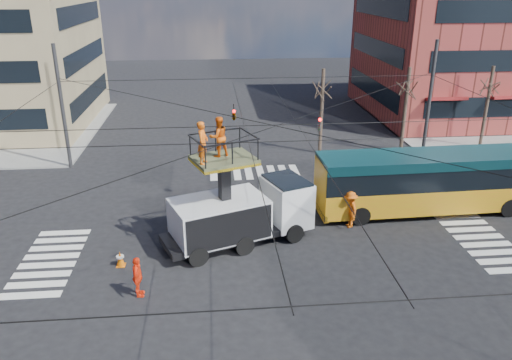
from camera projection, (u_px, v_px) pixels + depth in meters
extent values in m
plane|color=black|center=(274.00, 250.00, 22.88)|extent=(120.00, 120.00, 0.00)
cube|color=slate|center=(480.00, 120.00, 44.05)|extent=(18.00, 18.00, 0.12)
cube|color=black|center=(90.00, 95.00, 43.08)|extent=(0.12, 13.60, 1.50)
cube|color=black|center=(86.00, 55.00, 41.84)|extent=(0.12, 13.60, 1.50)
cube|color=black|center=(80.00, 14.00, 40.60)|extent=(0.12, 13.60, 1.50)
cube|color=maroon|center=(486.00, 35.00, 44.33)|extent=(20.00, 16.00, 14.00)
cube|color=black|center=(372.00, 88.00, 45.17)|extent=(0.12, 13.60, 1.58)
cube|color=black|center=(376.00, 48.00, 43.87)|extent=(0.12, 13.60, 1.57)
cube|color=black|center=(380.00, 6.00, 42.56)|extent=(0.12, 13.60, 1.57)
cylinder|color=#2D2D30|center=(429.00, 101.00, 33.50)|extent=(0.24, 0.24, 8.00)
cylinder|color=#2D2D30|center=(62.00, 108.00, 31.46)|extent=(0.24, 0.24, 8.00)
cylinder|color=black|center=(252.00, 78.00, 31.85)|extent=(24.00, 0.03, 0.03)
cylinder|color=black|center=(355.00, 303.00, 9.67)|extent=(24.00, 0.03, 0.03)
cylinder|color=black|center=(276.00, 126.00, 20.68)|extent=(24.02, 24.02, 0.03)
cylinder|color=black|center=(276.00, 126.00, 20.68)|extent=(24.02, 24.02, 0.03)
cylinder|color=black|center=(280.00, 141.00, 19.68)|extent=(24.00, 0.03, 0.03)
cylinder|color=black|center=(272.00, 125.00, 21.90)|extent=(24.00, 0.03, 0.03)
cylinder|color=black|center=(247.00, 136.00, 20.73)|extent=(0.03, 24.00, 0.03)
cylinder|color=black|center=(304.00, 134.00, 20.93)|extent=(0.03, 24.00, 0.03)
imported|color=black|center=(319.00, 124.00, 23.97)|extent=(0.16, 0.20, 1.00)
imported|color=black|center=(234.00, 111.00, 25.38)|extent=(0.26, 1.24, 0.50)
cylinder|color=#382B21|center=(321.00, 112.00, 34.66)|extent=(0.24, 0.24, 6.00)
cylinder|color=#382B21|center=(405.00, 110.00, 35.18)|extent=(0.24, 0.24, 6.00)
cylinder|color=#382B21|center=(486.00, 108.00, 35.69)|extent=(0.24, 0.24, 6.00)
cube|color=black|center=(238.00, 231.00, 23.43)|extent=(7.33, 4.54, 0.30)
cube|color=silver|center=(286.00, 202.00, 24.12)|extent=(2.53, 2.88, 2.20)
cube|color=black|center=(287.00, 187.00, 23.82)|extent=(2.31, 2.72, 0.80)
cube|color=silver|center=(219.00, 218.00, 22.73)|extent=(4.81, 3.83, 1.80)
cylinder|color=black|center=(294.00, 233.00, 23.49)|extent=(0.97, 0.65, 0.90)
cylinder|color=black|center=(271.00, 214.00, 25.41)|extent=(0.97, 0.65, 0.90)
cylinder|color=black|center=(244.00, 245.00, 22.43)|extent=(0.97, 0.65, 0.90)
cylinder|color=black|center=(224.00, 224.00, 24.35)|extent=(0.97, 0.65, 0.90)
cylinder|color=black|center=(198.00, 256.00, 21.53)|extent=(0.97, 0.65, 0.90)
cylinder|color=black|center=(181.00, 233.00, 23.45)|extent=(0.97, 0.65, 0.90)
cube|color=black|center=(225.00, 189.00, 22.34)|extent=(0.58, 0.58, 2.86)
cube|color=#494D2E|center=(224.00, 159.00, 21.81)|extent=(3.18, 2.89, 0.12)
cube|color=yellow|center=(224.00, 161.00, 21.85)|extent=(3.18, 2.89, 0.12)
imported|color=#D8560D|center=(203.00, 143.00, 20.77)|extent=(0.60, 0.76, 1.82)
imported|color=#D8560D|center=(219.00, 137.00, 21.64)|extent=(1.06, 0.96, 1.78)
cube|color=yellow|center=(432.00, 194.00, 26.51)|extent=(12.41, 2.99, 1.30)
cube|color=black|center=(435.00, 173.00, 26.07)|extent=(12.41, 2.94, 1.10)
cube|color=#0C3137|center=(438.00, 159.00, 25.77)|extent=(12.41, 2.99, 0.50)
cube|color=yellow|center=(322.00, 188.00, 25.58)|extent=(0.33, 2.48, 2.80)
cube|color=black|center=(320.00, 209.00, 26.00)|extent=(0.23, 2.60, 0.30)
cube|color=gold|center=(325.00, 165.00, 25.12)|extent=(0.15, 1.60, 0.35)
cylinder|color=black|center=(360.00, 216.00, 25.10)|extent=(1.01, 0.33, 1.00)
cylinder|color=black|center=(347.00, 197.00, 27.27)|extent=(1.01, 0.33, 1.00)
cylinder|color=black|center=(509.00, 207.00, 26.02)|extent=(1.01, 0.33, 1.00)
cylinder|color=black|center=(484.00, 190.00, 28.19)|extent=(1.01, 0.33, 1.00)
cone|color=orange|center=(120.00, 259.00, 21.52)|extent=(0.36, 0.36, 0.70)
imported|color=#F9320F|center=(138.00, 277.00, 19.28)|extent=(0.43, 1.00, 1.69)
imported|color=#DE580E|center=(350.00, 209.00, 24.75)|extent=(0.86, 1.31, 1.90)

